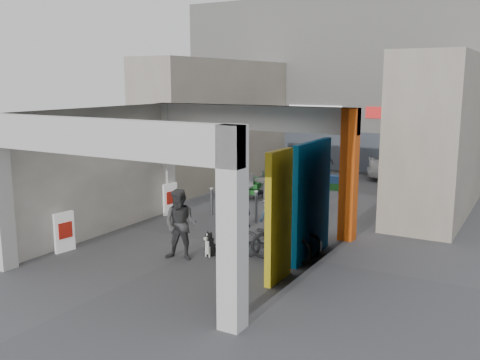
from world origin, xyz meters
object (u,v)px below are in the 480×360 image
Objects in this scene: man_back_turned at (181,225)px; man_crates at (321,164)px; cafe_set at (265,190)px; produce_stand at (248,190)px; bicycle_front at (273,240)px; white_van at (414,166)px; man_with_dog at (237,214)px; man_elderly at (275,212)px; bicycle_rear at (286,239)px; border_collie at (210,246)px.

man_crates reaches higher than man_back_turned.
cafe_set is 3.61m from man_crates.
bicycle_front reaches higher than produce_stand.
man_with_dog is at bearing 153.01° from white_van.
man_back_turned is at bearing -79.37° from cafe_set.
produce_stand is at bearing 91.49° from man_back_turned.
man_back_turned is at bearing -107.33° from man_elderly.
man_elderly is at bearing 20.14° from bicycle_front.
man_back_turned reaches higher than white_van.
cafe_set is at bearing 129.66° from white_van.
bicycle_front is 0.50× the size of white_van.
bicycle_rear is at bearing 15.36° from man_back_turned.
man_elderly is (0.89, 1.72, 0.58)m from border_collie.
man_with_dog is at bearing 93.20° from border_collie.
produce_stand is at bearing -88.45° from man_with_dog.
produce_stand is 0.66× the size of man_back_turned.
border_collie is 0.37× the size of bicycle_rear.
white_van is at bearing 64.42° from man_back_turned.
man_elderly is 1.37m from bicycle_rear.
cafe_set is 5.91m from man_with_dog.
man_back_turned is 2.53m from bicycle_rear.
cafe_set is 0.92× the size of man_elderly.
cafe_set is 1.36× the size of produce_stand.
man_elderly reaches higher than cafe_set.
white_van reaches higher than bicycle_front.
bicycle_rear is at bearing -52.34° from bicycle_front.
bicycle_rear reaches higher than border_collie.
man_crates reaches higher than bicycle_rear.
man_elderly is (1.35, 2.29, -0.02)m from man_back_turned.
man_back_turned is 0.98× the size of man_crates.
produce_stand is 0.62× the size of man_with_dog.
bicycle_front is at bearing 138.78° from man_with_dog.
bicycle_front is (1.93, 1.02, -0.35)m from man_back_turned.
bicycle_front is at bearing 158.75° from white_van.
man_elderly is at bearing 45.18° from man_back_turned.
man_elderly is at bearing 155.31° from white_van.
man_elderly is at bearing 11.73° from bicycle_rear.
cafe_set is 5.31m from man_elderly.
border_collie is at bearing -74.53° from cafe_set.
man_crates is (-0.55, 10.37, 0.02)m from man_back_turned.
border_collie is (1.74, -6.30, -0.08)m from cafe_set.
bicycle_rear is at bearing 159.89° from white_van.
man_with_dog is 1.56m from man_back_turned.
bicycle_front is at bearing -61.22° from cafe_set.
bicycle_front is (2.47, -9.35, -0.36)m from man_crates.
bicycle_rear is (2.72, -9.13, -0.36)m from man_crates.
bicycle_front reaches higher than border_collie.
bicycle_rear reaches higher than cafe_set.
bicycle_rear is at bearing 45.74° from border_collie.
man_elderly is at bearing -60.11° from cafe_set.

